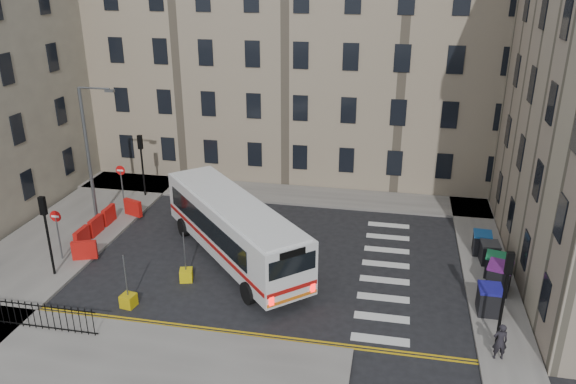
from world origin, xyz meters
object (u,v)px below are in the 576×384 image
(wheelie_bin_a, at_px, (489,300))
(wheelie_bin_c, at_px, (495,265))
(streetlamp, at_px, (88,155))
(wheelie_bin_b, at_px, (499,277))
(bollard_chevron, at_px, (129,301))
(bus, at_px, (234,227))
(pedestrian, at_px, (500,341))
(wheelie_bin_e, at_px, (482,243))
(wheelie_bin_d, at_px, (489,253))
(bollard_yellow, at_px, (186,275))

(wheelie_bin_a, distance_m, wheelie_bin_c, 3.41)
(streetlamp, xyz_separation_m, wheelie_bin_a, (21.53, -5.29, -3.56))
(wheelie_bin_b, relative_size, wheelie_bin_c, 1.23)
(wheelie_bin_b, bearing_deg, streetlamp, -172.34)
(wheelie_bin_b, bearing_deg, wheelie_bin_a, -92.86)
(wheelie_bin_a, distance_m, bollard_chevron, 15.94)
(bus, relative_size, wheelie_bin_b, 7.05)
(bus, bearing_deg, pedestrian, -68.08)
(wheelie_bin_e, bearing_deg, wheelie_bin_c, -77.95)
(pedestrian, distance_m, bollard_chevron, 15.75)
(wheelie_bin_d, distance_m, pedestrian, 7.85)
(streetlamp, height_order, pedestrian, streetlamp)
(wheelie_bin_c, height_order, bollard_chevron, wheelie_bin_c)
(bus, xyz_separation_m, wheelie_bin_d, (12.94, 1.83, -1.12))
(wheelie_bin_b, height_order, wheelie_bin_c, wheelie_bin_b)
(streetlamp, distance_m, bollard_yellow, 9.94)
(bus, bearing_deg, bollard_yellow, -164.73)
(wheelie_bin_e, bearing_deg, wheelie_bin_d, -71.77)
(wheelie_bin_d, bearing_deg, wheelie_bin_c, -89.55)
(wheelie_bin_b, distance_m, bollard_chevron, 17.01)
(wheelie_bin_a, xyz_separation_m, wheelie_bin_e, (0.35, 5.64, -0.04))
(wheelie_bin_c, distance_m, pedestrian, 6.57)
(bollard_chevron, bearing_deg, wheelie_bin_a, 8.82)
(streetlamp, xyz_separation_m, wheelie_bin_d, (22.13, -0.65, -3.62))
(bus, relative_size, wheelie_bin_d, 9.28)
(bollard_yellow, bearing_deg, wheelie_bin_d, 16.92)
(bus, xyz_separation_m, wheelie_bin_e, (12.68, 2.83, -1.09))
(wheelie_bin_b, relative_size, pedestrian, 0.95)
(streetlamp, relative_size, bollard_chevron, 13.57)
(bollard_yellow, bearing_deg, wheelie_bin_a, -0.78)
(bus, height_order, bollard_yellow, bus)
(wheelie_bin_d, xyz_separation_m, bollard_yellow, (-14.61, -4.45, -0.42))
(wheelie_bin_a, distance_m, wheelie_bin_e, 5.65)
(bus, height_order, wheelie_bin_a, bus)
(pedestrian, bearing_deg, wheelie_bin_d, -102.57)
(wheelie_bin_c, relative_size, pedestrian, 0.77)
(wheelie_bin_b, bearing_deg, pedestrian, -81.49)
(bollard_yellow, bearing_deg, wheelie_bin_e, 20.80)
(streetlamp, bearing_deg, wheelie_bin_d, -1.69)
(streetlamp, relative_size, wheelie_bin_a, 6.51)
(wheelie_bin_d, distance_m, bollard_chevron, 17.82)
(wheelie_bin_e, relative_size, pedestrian, 0.76)
(streetlamp, distance_m, pedestrian, 23.37)
(bus, bearing_deg, wheelie_bin_e, -29.51)
(bus, relative_size, bollard_yellow, 17.33)
(wheelie_bin_b, relative_size, bollard_chevron, 2.46)
(streetlamp, bearing_deg, bollard_yellow, -34.14)
(wheelie_bin_b, height_order, bollard_chevron, wheelie_bin_b)
(wheelie_bin_b, bearing_deg, bollard_yellow, -156.95)
(wheelie_bin_b, xyz_separation_m, pedestrian, (-0.69, -5.14, 0.09))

